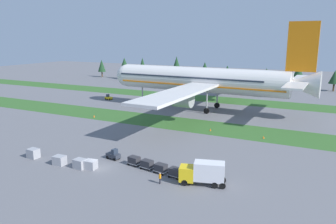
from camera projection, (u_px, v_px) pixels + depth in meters
name	position (u px, v px, depth m)	size (l,w,h in m)	color
ground_plane	(99.00, 167.00, 55.77)	(400.00, 400.00, 0.00)	slate
grass_strip_near	(178.00, 123.00, 84.55)	(320.00, 12.57, 0.01)	#336028
grass_strip_far	(221.00, 100.00, 117.03)	(320.00, 12.57, 0.01)	#336028
airliner	(205.00, 80.00, 98.65)	(63.80, 78.74, 25.83)	silver
baggage_tug	(113.00, 155.00, 59.47)	(2.78, 1.71, 1.97)	#2D333D
cargo_dolly_lead	(134.00, 160.00, 56.58)	(2.42, 1.84, 1.55)	#A3A3A8
cargo_dolly_second	(147.00, 164.00, 54.92)	(2.42, 1.84, 1.55)	#A3A3A8
cargo_dolly_third	(161.00, 168.00, 53.27)	(2.42, 1.84, 1.55)	#A3A3A8
cargo_dolly_fourth	(176.00, 172.00, 51.62)	(2.42, 1.84, 1.55)	#A3A3A8
catering_truck	(203.00, 172.00, 48.90)	(7.31, 4.03, 3.58)	yellow
pushback_tractor	(109.00, 97.00, 117.16)	(2.63, 1.37, 1.97)	yellow
ground_crew_marshaller	(160.00, 178.00, 49.40)	(0.36, 0.53, 1.74)	black
uld_container_0	(33.00, 153.00, 60.11)	(2.00, 1.60, 1.73)	#A3A3A8
uld_container_1	(60.00, 160.00, 56.81)	(2.00, 1.60, 1.60)	#A3A3A8
uld_container_2	(80.00, 164.00, 55.30)	(2.00, 1.60, 1.61)	#A3A3A8
uld_container_3	(90.00, 165.00, 55.00)	(2.00, 1.60, 1.54)	#A3A3A8
taxiway_marker_0	(210.00, 130.00, 77.87)	(0.44, 0.44, 0.51)	orange
taxiway_marker_1	(94.00, 116.00, 91.14)	(0.44, 0.44, 0.69)	orange
taxiway_marker_2	(264.00, 137.00, 71.90)	(0.44, 0.44, 0.62)	orange
distant_tree_line	(234.00, 71.00, 150.60)	(169.96, 10.94, 12.69)	#4C3823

